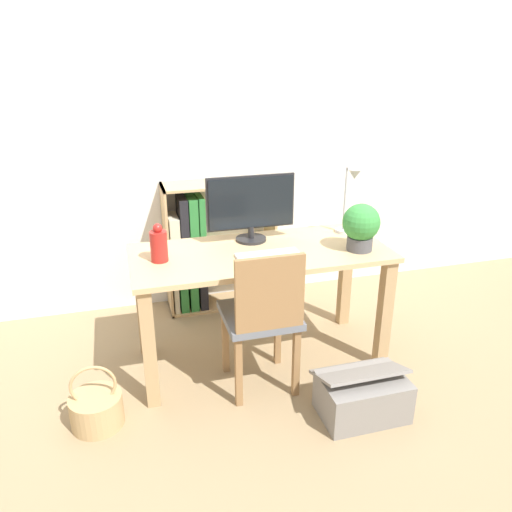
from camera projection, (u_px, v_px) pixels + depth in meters
The scene contains 12 objects.
ground_plane at pixel (260, 357), 3.14m from camera, with size 10.00×10.00×0.00m, color #997F5B.
wall_back at pixel (223, 126), 3.50m from camera, with size 8.00×0.05×2.60m.
desk at pixel (261, 271), 2.92m from camera, with size 1.48×0.65×0.72m.
monitor at pixel (251, 205), 2.95m from camera, with size 0.53×0.18×0.40m.
keyboard at pixel (269, 256), 2.78m from camera, with size 0.36×0.14×0.02m.
vase at pixel (159, 245), 2.70m from camera, with size 0.09×0.09×0.22m.
desk_lamp at pixel (350, 195), 3.02m from camera, with size 0.10×0.19×0.42m.
potted_plant at pixel (361, 226), 2.83m from camera, with size 0.21×0.21×0.27m.
chair at pixel (263, 315), 2.67m from camera, with size 0.40×0.40×0.86m.
bookshelf at pixel (200, 251), 3.61m from camera, with size 0.79×0.28×0.94m.
basket at pixel (96, 409), 2.55m from camera, with size 0.27×0.27×0.35m.
storage_box at pixel (362, 395), 2.61m from camera, with size 0.45×0.35×0.29m.
Camera 1 is at (-0.75, -2.56, 1.78)m, focal length 35.00 mm.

